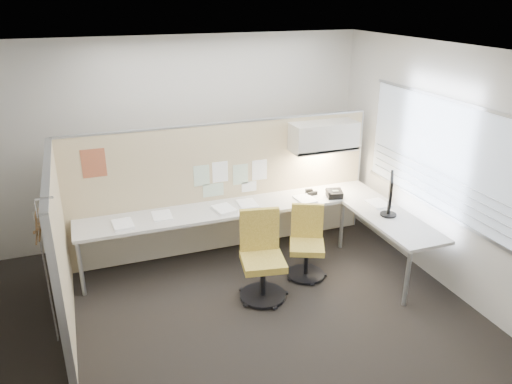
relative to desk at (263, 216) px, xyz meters
name	(u,v)px	position (x,y,z in m)	size (l,w,h in m)	color
floor	(219,320)	(-0.93, -1.13, -0.61)	(5.50, 4.50, 0.01)	black
ceiling	(211,54)	(-0.93, -1.13, 2.20)	(5.50, 4.50, 0.01)	white
wall_back	(170,141)	(-0.93, 1.12, 0.80)	(5.50, 0.02, 2.80)	beige
wall_front	(321,342)	(-0.93, -3.38, 0.80)	(5.50, 0.02, 2.80)	beige
wall_right	(445,169)	(1.82, -1.13, 0.80)	(0.02, 4.50, 2.80)	beige
window_pane	(445,157)	(1.79, -1.13, 0.95)	(0.01, 2.80, 1.30)	#9EA9B8
partition_back	(223,188)	(-0.38, 0.47, 0.27)	(4.10, 0.06, 1.75)	tan
partition_left	(60,251)	(-2.43, -0.63, 0.27)	(0.06, 2.20, 1.75)	tan
desk	(263,216)	(0.00, 0.00, 0.00)	(4.00, 2.07, 0.73)	beige
overhead_bin	(324,136)	(0.97, 0.26, 0.91)	(0.90, 0.36, 0.38)	beige
task_light_strip	(323,151)	(0.97, 0.26, 0.70)	(0.60, 0.06, 0.02)	#FFEABF
pinned_papers	(230,177)	(-0.30, 0.44, 0.43)	(1.01, 0.00, 0.47)	#8CBF8C
poster	(94,163)	(-1.98, 0.44, 0.82)	(0.28, 0.00, 0.35)	#E7521D
chair_left	(262,259)	(-0.32, -0.81, -0.13)	(0.55, 0.57, 1.02)	black
chair_right	(307,244)	(0.36, -0.57, -0.19)	(0.55, 0.56, 0.88)	black
monitor	(390,193)	(1.37, -0.77, 0.42)	(0.30, 0.42, 0.51)	black
phone	(334,194)	(1.02, -0.02, 0.18)	(0.25, 0.23, 0.12)	black
stapler	(312,194)	(0.78, 0.15, 0.15)	(0.14, 0.04, 0.05)	black
tape_dispenser	(309,192)	(0.76, 0.22, 0.16)	(0.10, 0.06, 0.06)	black
coat_hook	(40,239)	(-2.51, -1.45, 0.82)	(0.18, 0.44, 1.32)	silver
paper_stack_0	(123,224)	(-1.75, 0.07, 0.14)	(0.23, 0.30, 0.03)	white
paper_stack_1	(162,216)	(-1.27, 0.18, 0.14)	(0.23, 0.30, 0.02)	white
paper_stack_2	(224,209)	(-0.50, 0.07, 0.15)	(0.23, 0.30, 0.04)	white
paper_stack_3	(247,204)	(-0.15, 0.17, 0.14)	(0.23, 0.30, 0.02)	white
paper_stack_4	(305,199)	(0.62, 0.04, 0.14)	(0.23, 0.30, 0.02)	white
paper_stack_5	(378,203)	(1.45, -0.43, 0.14)	(0.23, 0.30, 0.02)	white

